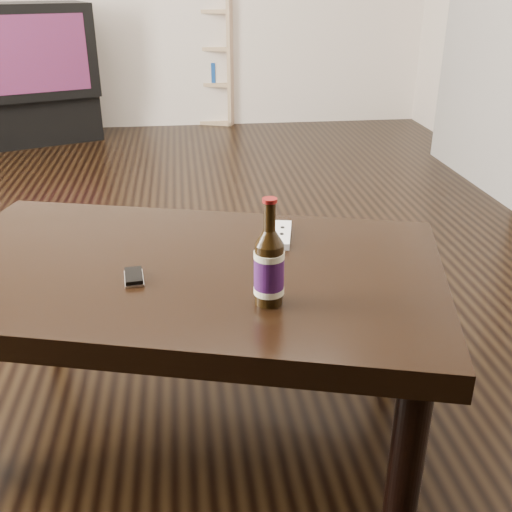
{
  "coord_description": "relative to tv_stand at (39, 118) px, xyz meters",
  "views": [
    {
      "loc": [
        0.36,
        -2.38,
        1.21
      ],
      "look_at": [
        0.51,
        -1.17,
        0.63
      ],
      "focal_mm": 42.0,
      "sensor_mm": 36.0,
      "label": 1
    }
  ],
  "objects": [
    {
      "name": "tv",
      "position": [
        0.0,
        -0.0,
        0.52
      ],
      "size": [
        1.04,
        0.85,
        0.68
      ],
      "rotation": [
        0.0,
        0.0,
        0.38
      ],
      "color": "black",
      "rests_on": "tv_stand"
    },
    {
      "name": "beer_bottle",
      "position": [
        1.31,
        -3.76,
        0.42
      ],
      "size": [
        0.09,
        0.09,
        0.26
      ],
      "rotation": [
        0.0,
        0.0,
        0.43
      ],
      "color": "black",
      "rests_on": "coffee_table"
    },
    {
      "name": "floor",
      "position": [
        0.77,
        -2.59,
        -0.18
      ],
      "size": [
        5.0,
        6.0,
        0.01
      ],
      "primitive_type": "cube",
      "color": "black",
      "rests_on": "ground"
    },
    {
      "name": "remote",
      "position": [
        1.4,
        -3.38,
        0.34
      ],
      "size": [
        0.09,
        0.18,
        0.02
      ],
      "rotation": [
        0.0,
        0.0,
        -0.21
      ],
      "color": "white",
      "rests_on": "coffee_table"
    },
    {
      "name": "phone",
      "position": [
        0.99,
        -3.6,
        0.34
      ],
      "size": [
        0.06,
        0.09,
        0.02
      ],
      "rotation": [
        0.0,
        0.0,
        0.1
      ],
      "color": "silver",
      "rests_on": "coffee_table"
    },
    {
      "name": "coffee_table",
      "position": [
        1.11,
        -3.52,
        0.27
      ],
      "size": [
        1.53,
        1.14,
        0.51
      ],
      "rotation": [
        0.0,
        0.0,
        -0.27
      ],
      "color": "black",
      "rests_on": "floor"
    },
    {
      "name": "bookshelf",
      "position": [
        1.3,
        0.61,
        0.49
      ],
      "size": [
        0.76,
        0.54,
        1.29
      ],
      "rotation": [
        0.0,
        0.0,
        -0.35
      ],
      "color": "tan",
      "rests_on": "floor"
    },
    {
      "name": "tv_stand",
      "position": [
        0.0,
        0.0,
        0.0
      ],
      "size": [
        0.99,
        0.74,
        0.36
      ],
      "primitive_type": "cube",
      "rotation": [
        0.0,
        0.0,
        0.38
      ],
      "color": "black",
      "rests_on": "floor"
    }
  ]
}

